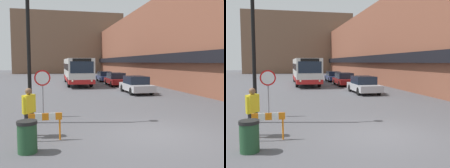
# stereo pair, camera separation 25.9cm
# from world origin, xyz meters

# --- Properties ---
(ground_plane) EXTENTS (160.00, 160.00, 0.00)m
(ground_plane) POSITION_xyz_m (0.00, 0.00, 0.00)
(ground_plane) COLOR #515156
(building_row_right) EXTENTS (5.50, 60.00, 9.88)m
(building_row_right) POSITION_xyz_m (9.98, 24.00, 4.92)
(building_row_right) COLOR brown
(building_row_right) RESTS_ON ground_plane
(building_backdrop_far) EXTENTS (26.00, 8.00, 14.54)m
(building_backdrop_far) POSITION_xyz_m (0.00, 55.32, 7.27)
(building_backdrop_far) COLOR brown
(building_backdrop_far) RESTS_ON ground_plane
(city_bus) EXTENTS (2.65, 11.87, 3.06)m
(city_bus) POSITION_xyz_m (-1.00, 21.84, 1.69)
(city_bus) COLOR silver
(city_bus) RESTS_ON ground_plane
(parked_car_front) EXTENTS (1.91, 4.42, 1.45)m
(parked_car_front) POSITION_xyz_m (3.20, 12.00, 0.73)
(parked_car_front) COLOR #B7B7BC
(parked_car_front) RESTS_ON ground_plane
(parked_car_middle) EXTENTS (1.91, 4.72, 1.45)m
(parked_car_middle) POSITION_xyz_m (3.20, 19.21, 0.73)
(parked_car_middle) COLOR maroon
(parked_car_middle) RESTS_ON ground_plane
(parked_car_back) EXTENTS (1.86, 4.62, 1.37)m
(parked_car_back) POSITION_xyz_m (3.20, 25.83, 0.70)
(parked_car_back) COLOR navy
(parked_car_back) RESTS_ON ground_plane
(stop_sign) EXTENTS (0.76, 0.08, 2.27)m
(stop_sign) POSITION_xyz_m (-4.20, 4.05, 1.65)
(stop_sign) COLOR gray
(stop_sign) RESTS_ON ground_plane
(street_lamp) EXTENTS (1.46, 0.36, 6.20)m
(street_lamp) POSITION_xyz_m (-4.39, 2.88, 3.86)
(street_lamp) COLOR black
(street_lamp) RESTS_ON ground_plane
(pedestrian) EXTENTS (0.45, 0.50, 1.75)m
(pedestrian) POSITION_xyz_m (-4.52, 0.76, 1.05)
(pedestrian) COLOR #232328
(pedestrian) RESTS_ON ground_plane
(trash_bin) EXTENTS (0.59, 0.59, 0.95)m
(trash_bin) POSITION_xyz_m (-4.43, -0.87, 0.48)
(trash_bin) COLOR #234C2D
(trash_bin) RESTS_ON ground_plane
(construction_barricade) EXTENTS (1.10, 0.06, 0.94)m
(construction_barricade) POSITION_xyz_m (-3.95, 0.16, 0.67)
(construction_barricade) COLOR orange
(construction_barricade) RESTS_ON ground_plane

